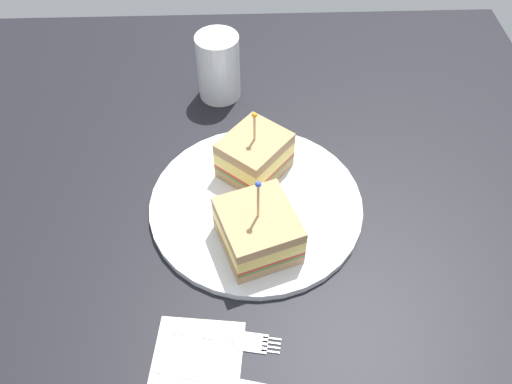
# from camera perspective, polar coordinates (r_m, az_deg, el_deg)

# --- Properties ---
(ground_plane) EXTENTS (0.94, 0.94, 0.02)m
(ground_plane) POSITION_cam_1_polar(r_m,az_deg,el_deg) (0.69, -0.00, -2.16)
(ground_plane) COLOR black
(plate) EXTENTS (0.28, 0.28, 0.01)m
(plate) POSITION_cam_1_polar(r_m,az_deg,el_deg) (0.68, -0.00, -1.37)
(plate) COLOR white
(plate) RESTS_ON ground_plane
(sandwich_half_front) EXTENTS (0.11, 0.11, 0.10)m
(sandwich_half_front) POSITION_cam_1_polar(r_m,az_deg,el_deg) (0.69, -0.54, 4.03)
(sandwich_half_front) COLOR tan
(sandwich_half_front) RESTS_ON plate
(sandwich_half_back) EXTENTS (0.11, 0.11, 0.11)m
(sandwich_half_back) POSITION_cam_1_polar(r_m,az_deg,el_deg) (0.61, 0.13, -4.22)
(sandwich_half_back) COLOR tan
(sandwich_half_back) RESTS_ON plate
(drink_glass) EXTENTS (0.07, 0.07, 0.10)m
(drink_glass) POSITION_cam_1_polar(r_m,az_deg,el_deg) (0.82, -4.11, 13.31)
(drink_glass) COLOR gold
(drink_glass) RESTS_ON ground_plane
(napkin) EXTENTS (0.10, 0.10, 0.00)m
(napkin) POSITION_cam_1_polar(r_m,az_deg,el_deg) (0.58, -6.40, -17.40)
(napkin) COLOR beige
(napkin) RESTS_ON ground_plane
(fork) EXTENTS (0.03, 0.12, 0.00)m
(fork) POSITION_cam_1_polar(r_m,az_deg,el_deg) (0.59, -1.95, -15.91)
(fork) COLOR silver
(fork) RESTS_ON ground_plane
(knife) EXTENTS (0.04, 0.14, 0.00)m
(knife) POSITION_cam_1_polar(r_m,az_deg,el_deg) (0.57, -3.37, -20.17)
(knife) COLOR silver
(knife) RESTS_ON ground_plane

